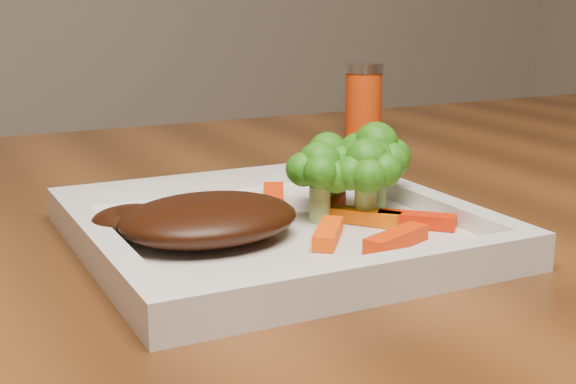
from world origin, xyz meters
name	(u,v)px	position (x,y,z in m)	size (l,w,h in m)	color
plate	(276,235)	(-0.09, 0.04, 0.76)	(0.27, 0.27, 0.01)	silver
steak	(209,219)	(-0.15, 0.04, 0.78)	(0.13, 0.10, 0.03)	black
broccoli_0	(327,163)	(-0.03, 0.08, 0.80)	(0.06, 0.06, 0.07)	#157012
broccoli_1	(375,168)	(0.00, 0.06, 0.79)	(0.06, 0.06, 0.06)	#196811
broccoli_2	(366,182)	(-0.03, 0.03, 0.79)	(0.06, 0.06, 0.06)	#145F0F
broccoli_3	(320,181)	(-0.06, 0.04, 0.79)	(0.06, 0.06, 0.06)	#2C7914
carrot_0	(396,239)	(-0.04, -0.03, 0.77)	(0.06, 0.01, 0.01)	red
carrot_1	(417,220)	(0.00, 0.00, 0.77)	(0.06, 0.01, 0.01)	red
carrot_2	(328,233)	(-0.08, 0.00, 0.77)	(0.05, 0.01, 0.01)	#F84404
carrot_4	(273,196)	(-0.07, 0.11, 0.77)	(0.06, 0.02, 0.01)	red
carrot_5	(366,217)	(-0.03, 0.02, 0.77)	(0.05, 0.01, 0.01)	#D75203
carrot_6	(331,205)	(-0.04, 0.06, 0.77)	(0.05, 0.01, 0.01)	#F92C04
spice_shaker	(363,100)	(0.19, 0.39, 0.80)	(0.04, 0.04, 0.09)	red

